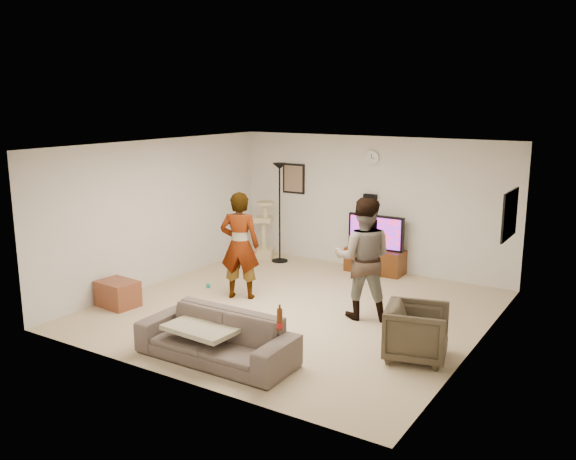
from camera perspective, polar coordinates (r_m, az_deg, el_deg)
The scene contains 24 objects.
floor at distance 9.37m, azimuth 0.62°, elevation -7.53°, with size 5.50×5.50×0.02m, color tan.
ceiling at distance 8.83m, azimuth 0.65°, elevation 8.04°, with size 5.50×5.50×0.02m, color silver.
wall_back at distance 11.41m, azimuth 7.88°, elevation 2.52°, with size 5.50×0.04×2.50m, color silver.
wall_front at distance 6.90m, azimuth -11.43°, elevation -4.10°, with size 5.50×0.04×2.50m, color silver.
wall_left at distance 10.69m, azimuth -12.04°, elevation 1.70°, with size 0.04×5.50×2.50m, color silver.
wall_right at distance 7.97m, azimuth 17.75°, elevation -2.21°, with size 0.04×5.50×2.50m, color silver.
wall_clock at distance 11.27m, azimuth 7.94°, elevation 6.76°, with size 0.26×0.26×0.04m, color silver.
wall_speaker at distance 11.33m, azimuth 7.77°, elevation 3.12°, with size 0.25×0.10×0.10m, color black.
picture_back at distance 12.13m, azimuth 0.53°, elevation 4.88°, with size 0.42×0.03×0.52m, color #786250.
picture_right at distance 9.45m, azimuth 20.20°, elevation 1.38°, with size 0.03×0.78×0.62m, color #F0CF72.
tv_stand at distance 11.32m, azimuth 8.22°, elevation -2.88°, with size 1.08×0.45×0.45m, color #40210B.
console_box at distance 11.02m, azimuth 7.42°, elevation -4.31°, with size 0.40×0.30×0.07m, color silver.
tv at distance 11.19m, azimuth 8.31°, elevation -0.19°, with size 1.08×0.08×0.64m, color black.
tv_screen at distance 11.15m, azimuth 8.22°, elevation -0.24°, with size 0.99×0.01×0.56m, color #2B1DEF.
floor_lamp at distance 11.80m, azimuth -0.79°, elevation 1.61°, with size 0.32×0.32×1.96m, color black.
cat_tree at distance 12.14m, azimuth -2.32°, elevation 0.04°, with size 0.38×0.38×1.18m, color tan.
person_left at distance 9.68m, azimuth -4.58°, elevation -1.47°, with size 0.63×0.42×1.74m, color gray.
person_right at distance 8.85m, azimuth 7.10°, elevation -2.67°, with size 0.87×0.68×1.79m, color #394580.
sofa at distance 7.59m, azimuth -6.80°, elevation -10.03°, with size 2.03×0.79×0.59m, color #544842.
throw_blanket at distance 7.65m, azimuth -7.81°, elevation -9.04°, with size 0.90×0.70×0.06m, color #BBB28F.
beer_bottle at distance 6.92m, azimuth -0.79°, elevation -8.44°, with size 0.06×0.06×0.25m, color #53240A.
armchair at distance 7.72m, azimuth 12.06°, elevation -9.43°, with size 0.74×0.76×0.69m, color #3C3527.
side_table at distance 9.79m, azimuth -15.78°, elevation -5.81°, with size 0.61×0.45×0.40m, color brown.
toy_ball at distance 10.46m, azimuth -7.54°, elevation -5.21°, with size 0.08×0.08×0.08m, color #11A3A0.
Camera 1 is at (4.60, -7.51, 3.17)m, focal length 37.62 mm.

